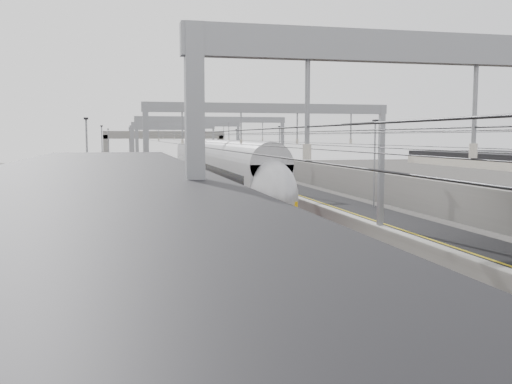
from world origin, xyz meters
TOP-DOWN VIEW (x-y plane):
  - platform_left at (-8.00, 45.00)m, footprint 4.00×120.00m
  - platform_right at (8.00, 45.00)m, footprint 4.00×120.00m
  - tracks at (0.00, 45.00)m, footprint 11.40×140.00m
  - overhead_line at (0.00, 51.62)m, footprint 13.00×140.00m
  - canopy_left at (-8.02, 2.99)m, footprint 4.40×30.00m
  - overbridge at (0.00, 100.00)m, footprint 22.00×2.20m
  - wall_left at (-11.20, 45.00)m, footprint 0.30×120.00m
  - wall_right at (11.20, 45.00)m, footprint 0.30×120.00m
  - train at (1.50, 48.61)m, footprint 2.82×51.35m
  - signal_green at (-5.20, 64.89)m, footprint 0.32×0.32m
  - signal_red_near at (3.20, 71.97)m, footprint 0.32×0.32m
  - signal_red_far at (5.40, 76.47)m, footprint 0.32×0.32m

SIDE VIEW (x-z plane):
  - tracks at x=0.00m, z-range -0.05..0.15m
  - platform_left at x=-8.00m, z-range 0.00..1.00m
  - platform_right at x=8.00m, z-range 0.00..1.00m
  - wall_left at x=-11.20m, z-range 0.00..3.20m
  - wall_right at x=11.20m, z-range 0.00..3.20m
  - train at x=1.50m, z-range -0.05..4.40m
  - signal_green at x=-5.20m, z-range 0.68..4.15m
  - signal_red_near at x=3.20m, z-range 0.68..4.15m
  - signal_red_far at x=5.40m, z-range 0.68..4.15m
  - canopy_left at x=-8.02m, z-range 2.97..7.21m
  - overbridge at x=0.00m, z-range 1.86..8.76m
  - overhead_line at x=0.00m, z-range 2.84..9.44m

